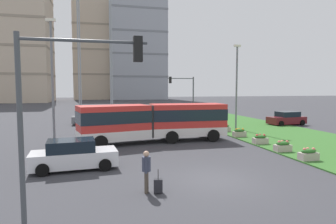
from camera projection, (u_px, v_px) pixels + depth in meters
ground_plane at (215, 180)px, 13.56m from camera, size 260.00×260.00×0.00m
grass_median at (287, 136)px, 25.86m from camera, size 10.00×70.00×0.08m
articulated_bus at (154, 121)px, 23.07m from camera, size 12.01×3.86×3.00m
car_grey_wagon at (91, 118)px, 34.57m from camera, size 4.41×2.04×1.58m
car_maroon_sedan at (287, 119)px, 33.88m from camera, size 4.56×2.38×1.58m
car_white_van at (74, 155)px, 15.39m from camera, size 4.53×2.31×1.58m
pedestrian_crossing at (146, 169)px, 11.90m from camera, size 0.36×0.57×1.74m
rolling_suitcase at (158, 186)px, 11.87m from camera, size 0.40×0.31×0.97m
flower_planter_0 at (308, 154)px, 17.05m from camera, size 1.10×0.56×0.74m
flower_planter_1 at (283, 146)px, 19.41m from camera, size 1.10×0.56×0.74m
flower_planter_2 at (260, 139)px, 22.08m from camera, size 1.10×0.56×0.74m
flower_planter_3 at (239, 133)px, 25.33m from camera, size 1.10×0.56×0.74m
flower_planter_4 at (224, 128)px, 28.32m from camera, size 1.10×0.56×0.74m
flower_planter_5 at (214, 125)px, 30.96m from camera, size 1.10×0.56×0.74m
traffic_light_near_left at (65, 95)px, 8.86m from camera, size 3.91×0.28×5.93m
traffic_light_far_right at (185, 91)px, 35.78m from camera, size 3.33×0.28×5.69m
streetlight_left at (52, 77)px, 21.73m from camera, size 0.70×0.28×9.41m
streetlight_median at (237, 83)px, 29.73m from camera, size 0.70×0.28×8.68m
apartment_tower_west at (14, 36)px, 89.59m from camera, size 21.32×18.26×40.41m
apartment_tower_westcentre at (94, 52)px, 114.12m from camera, size 15.17×15.66×36.63m
apartment_tower_centre at (137, 36)px, 115.25m from camera, size 21.33×18.41×50.20m
transmission_pylon at (94, 5)px, 56.03m from camera, size 9.00×6.24×37.57m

